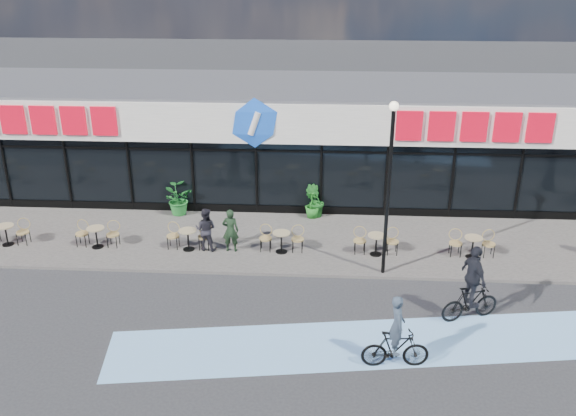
{
  "coord_description": "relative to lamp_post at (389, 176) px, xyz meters",
  "views": [
    {
      "loc": [
        2.53,
        -15.16,
        9.6
      ],
      "look_at": [
        1.43,
        3.5,
        1.76
      ],
      "focal_mm": 38.0,
      "sensor_mm": 36.0,
      "label": 1
    }
  ],
  "objects": [
    {
      "name": "cyclist_a",
      "position": [
        -0.11,
        -4.73,
        -2.66
      ],
      "size": [
        1.73,
        0.6,
        2.02
      ],
      "color": "black",
      "rests_on": "ground"
    },
    {
      "name": "bistro_set_1",
      "position": [
        -13.04,
        1.34,
        -2.82
      ],
      "size": [
        1.54,
        0.62,
        0.9
      ],
      "color": "tan",
      "rests_on": "sidewalk"
    },
    {
      "name": "ground",
      "position": [
        -4.56,
        -2.3,
        -3.38
      ],
      "size": [
        120.0,
        120.0,
        0.0
      ],
      "primitive_type": "plane",
      "color": "#28282B",
      "rests_on": "ground"
    },
    {
      "name": "potted_plant_mid",
      "position": [
        -2.28,
        4.41,
        -2.64
      ],
      "size": [
        0.72,
        0.58,
        1.27
      ],
      "primitive_type": "imported",
      "rotation": [
        0.0,
        0.0,
        3.11
      ],
      "color": "#18571B",
      "rests_on": "sidewalk"
    },
    {
      "name": "building",
      "position": [
        -4.56,
        7.63,
        -1.04
      ],
      "size": [
        30.6,
        6.57,
        4.75
      ],
      "color": "black",
      "rests_on": "ground"
    },
    {
      "name": "potted_plant_right",
      "position": [
        -2.37,
        4.32,
        -2.74
      ],
      "size": [
        0.83,
        0.83,
        1.07
      ],
      "primitive_type": "imported",
      "rotation": [
        0.0,
        0.0,
        2.18
      ],
      "color": "#1F6C1E",
      "rests_on": "sidewalk"
    },
    {
      "name": "bike_lane",
      "position": [
        -0.56,
        -3.8,
        -3.37
      ],
      "size": [
        14.17,
        4.13,
        0.01
      ],
      "primitive_type": "cube",
      "rotation": [
        0.0,
        0.0,
        0.14
      ],
      "color": "#7CB3EA",
      "rests_on": "ground"
    },
    {
      "name": "cyclist_b",
      "position": [
        2.21,
        -2.44,
        -2.45
      ],
      "size": [
        1.83,
        1.16,
        2.28
      ],
      "color": "black",
      "rests_on": "ground"
    },
    {
      "name": "patron_left",
      "position": [
        -5.1,
        1.25,
        -2.51
      ],
      "size": [
        0.56,
        0.37,
        1.54
      ],
      "primitive_type": "imported",
      "rotation": [
        0.0,
        0.0,
        3.14
      ],
      "color": "black",
      "rests_on": "sidewalk"
    },
    {
      "name": "lamp_post",
      "position": [
        0.0,
        0.0,
        0.0
      ],
      "size": [
        0.28,
        0.28,
        5.57
      ],
      "color": "black",
      "rests_on": "sidewalk"
    },
    {
      "name": "bistro_set_6",
      "position": [
        3.09,
        1.34,
        -2.82
      ],
      "size": [
        1.54,
        0.62,
        0.9
      ],
      "color": "tan",
      "rests_on": "sidewalk"
    },
    {
      "name": "bistro_set_3",
      "position": [
        -6.59,
        1.34,
        -2.82
      ],
      "size": [
        1.54,
        0.62,
        0.9
      ],
      "color": "tan",
      "rests_on": "sidewalk"
    },
    {
      "name": "potted_plant_left",
      "position": [
        -7.67,
        4.28,
        -2.65
      ],
      "size": [
        1.38,
        1.29,
        1.25
      ],
      "primitive_type": "imported",
      "rotation": [
        0.0,
        0.0,
        2.82
      ],
      "color": "#20712A",
      "rests_on": "sidewalk"
    },
    {
      "name": "bistro_set_4",
      "position": [
        -3.36,
        1.34,
        -2.82
      ],
      "size": [
        1.54,
        0.62,
        0.9
      ],
      "color": "tan",
      "rests_on": "sidewalk"
    },
    {
      "name": "patron_right",
      "position": [
        -5.96,
        1.29,
        -2.51
      ],
      "size": [
        0.83,
        0.69,
        1.53
      ],
      "primitive_type": "imported",
      "rotation": [
        0.0,
        0.0,
        2.99
      ],
      "color": "black",
      "rests_on": "sidewalk"
    },
    {
      "name": "sidewalk",
      "position": [
        -4.56,
        2.2,
        -3.33
      ],
      "size": [
        44.0,
        5.0,
        0.1
      ],
      "primitive_type": "cube",
      "color": "#605C55",
      "rests_on": "ground"
    },
    {
      "name": "bistro_set_5",
      "position": [
        -0.14,
        1.34,
        -2.82
      ],
      "size": [
        1.54,
        0.62,
        0.9
      ],
      "color": "tan",
      "rests_on": "sidewalk"
    },
    {
      "name": "bistro_set_2",
      "position": [
        -9.82,
        1.34,
        -2.82
      ],
      "size": [
        1.54,
        0.62,
        0.9
      ],
      "color": "tan",
      "rests_on": "sidewalk"
    }
  ]
}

